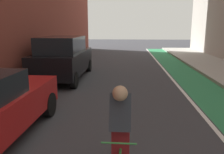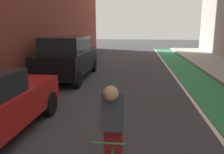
% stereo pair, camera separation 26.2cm
% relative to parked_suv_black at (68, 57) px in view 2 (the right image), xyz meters
% --- Properties ---
extents(ground_plane, '(76.99, 76.99, 0.00)m').
position_rel_parked_suv_black_xyz_m(ground_plane, '(2.88, -4.20, -1.02)').
color(ground_plane, '#38383D').
extents(bike_lane_paint, '(1.60, 35.00, 0.00)m').
position_rel_parked_suv_black_xyz_m(bike_lane_paint, '(6.02, -2.20, -1.02)').
color(bike_lane_paint, '#2D8451').
rests_on(bike_lane_paint, ground).
extents(lane_divider_stripe, '(0.12, 35.00, 0.00)m').
position_rel_parked_suv_black_xyz_m(lane_divider_stripe, '(5.12, -2.20, -1.02)').
color(lane_divider_stripe, white).
rests_on(lane_divider_stripe, ground).
extents(parked_suv_black, '(1.98, 4.68, 1.98)m').
position_rel_parked_suv_black_xyz_m(parked_suv_black, '(0.00, 0.00, 0.00)').
color(parked_suv_black, black).
rests_on(parked_suv_black, ground).
extents(cyclist_trailing, '(0.48, 1.74, 1.63)m').
position_rel_parked_suv_black_xyz_m(cyclist_trailing, '(2.88, -7.28, -0.17)').
color(cyclist_trailing, black).
rests_on(cyclist_trailing, ground).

